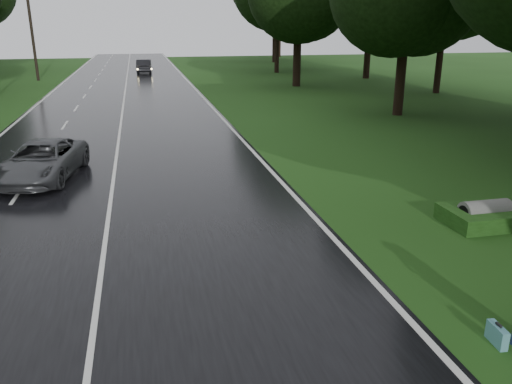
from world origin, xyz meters
TOP-DOWN VIEW (x-y plane):
  - ground at (0.00, 0.00)m, footprint 160.00×160.00m
  - road at (0.00, 20.00)m, footprint 12.00×140.00m
  - lane_center at (0.00, 20.00)m, footprint 0.12×140.00m
  - grey_car at (-2.43, 9.54)m, footprint 3.06×5.12m
  - far_car at (1.88, 50.68)m, footprint 1.75×4.58m
  - suitcase at (6.94, -2.80)m, footprint 0.19×0.51m
  - culvert at (10.34, 2.21)m, footprint 1.38×0.69m
  - utility_pole_far at (-8.50, 45.17)m, footprint 1.80×0.28m
  - tree_right_d at (16.58, 19.19)m, footprint 8.35×8.35m
  - tree_right_e at (14.98, 35.06)m, footprint 9.02×9.02m
  - tree_right_f at (16.69, 48.22)m, footprint 10.75×10.75m

SIDE VIEW (x-z plane):
  - ground at x=0.00m, z-range 0.00..0.00m
  - culvert at x=10.34m, z-range -0.35..0.35m
  - utility_pole_far at x=-8.50m, z-range -5.04..5.04m
  - tree_right_d at x=16.58m, z-range -6.52..6.52m
  - tree_right_e at x=14.98m, z-range -7.05..7.05m
  - tree_right_f at x=16.69m, z-range -8.40..8.40m
  - road at x=0.00m, z-range 0.00..0.04m
  - lane_center at x=0.00m, z-range 0.04..0.05m
  - suitcase at x=6.94m, z-range 0.00..0.35m
  - grey_car at x=-2.43m, z-range 0.04..1.37m
  - far_car at x=1.88m, z-range 0.04..1.53m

